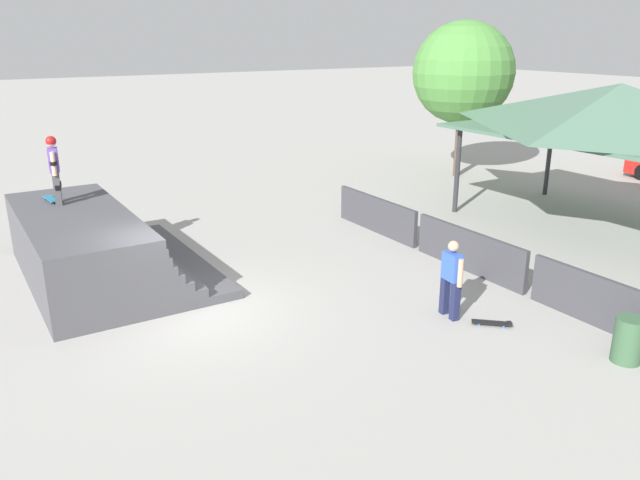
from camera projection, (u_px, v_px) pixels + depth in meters
name	position (u px, v px, depth m)	size (l,w,h in m)	color
ground_plane	(188.00, 311.00, 13.34)	(160.00, 160.00, 0.00)	#A3A09B
quarter_pipe_ramp	(92.00, 249.00, 14.87)	(5.93, 4.01, 1.67)	#4C4C51
skater_on_deck	(54.00, 165.00, 15.05)	(0.72, 0.30, 1.67)	#4C4C51
skateboard_on_deck	(51.00, 199.00, 15.53)	(0.85, 0.29, 0.09)	red
bystander_walking	(451.00, 275.00, 12.82)	(0.68, 0.28, 1.67)	#1E2347
skateboard_on_ground	(493.00, 323.00, 12.68)	(0.68, 0.72, 0.09)	blue
barrier_fence	(469.00, 251.00, 15.46)	(11.27, 0.12, 1.05)	#3D3D42
pavilion_shelter	(618.00, 112.00, 17.67)	(9.19, 5.30, 4.34)	#2D2D33
tree_beside_pavilion	(463.00, 73.00, 24.81)	(4.03, 4.03, 6.19)	brown
trash_bin	(628.00, 340.00, 11.18)	(0.52, 0.52, 0.85)	#385B3D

